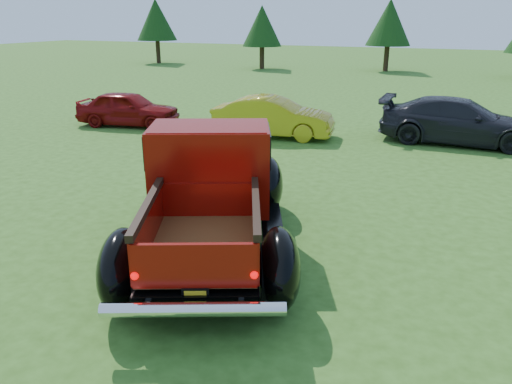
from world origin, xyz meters
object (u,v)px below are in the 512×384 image
tree_west (262,26)px  show_car_grey (459,121)px  tree_far_west (156,20)px  show_car_yellow (273,117)px  pickup_truck (211,187)px  show_car_red (128,108)px  tree_mid_left (389,22)px

tree_west → show_car_grey: 24.52m
tree_west → show_car_grey: size_ratio=0.94×
tree_far_west → show_car_yellow: 29.13m
pickup_truck → show_car_red: bearing=110.5°
pickup_truck → show_car_red: size_ratio=1.62×
tree_far_west → tree_west: tree_far_west is taller
tree_far_west → show_car_yellow: bearing=-49.0°
tree_mid_left → show_car_grey: (5.78, -21.42, -2.67)m
tree_far_west → show_car_yellow: (19.03, -21.87, -2.86)m
pickup_truck → show_car_grey: pickup_truck is taller
tree_west → show_car_red: (3.50, -21.31, -2.48)m
tree_west → show_car_yellow: (9.03, -20.87, -2.45)m
tree_far_west → show_car_grey: 32.23m
pickup_truck → show_car_red: (-7.49, 7.60, -0.36)m
tree_far_west → tree_west: size_ratio=1.13×
show_car_grey → show_car_red: bearing=99.7°
tree_west → show_car_grey: tree_west is taller
tree_west → pickup_truck: (10.99, -28.91, -2.11)m
pickup_truck → tree_mid_left: bearing=69.6°
tree_mid_left → tree_far_west: bearing=-177.0°
pickup_truck → show_car_grey: (3.79, 9.49, -0.29)m
pickup_truck → show_car_yellow: (-1.96, 8.04, -0.34)m
pickup_truck → show_car_grey: bearing=44.2°
show_car_yellow → show_car_grey: size_ratio=0.82×
show_car_red → show_car_yellow: bearing=-96.7°
show_car_yellow → show_car_grey: show_car_grey is taller
tree_west → pickup_truck: size_ratio=0.77×
tree_west → show_car_red: tree_west is taller
show_car_red → tree_mid_left: bearing=-24.4°
pickup_truck → show_car_grey: 10.22m
tree_west → pickup_truck: tree_west is taller
show_car_yellow → pickup_truck: bearing=-174.4°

